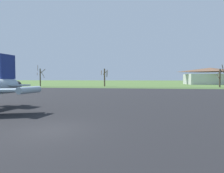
% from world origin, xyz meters
% --- Properties ---
extents(ground_plane, '(600.00, 600.00, 0.00)m').
position_xyz_m(ground_plane, '(0.00, 0.00, 0.00)').
color(ground_plane, '#4C6B33').
extents(asphalt_apron, '(103.60, 59.00, 0.05)m').
position_xyz_m(asphalt_apron, '(0.00, 17.70, 0.03)').
color(asphalt_apron, black).
rests_on(asphalt_apron, ground).
extents(grass_verge_strip, '(163.60, 12.00, 0.06)m').
position_xyz_m(grass_verge_strip, '(0.00, 53.20, 0.03)').
color(grass_verge_strip, '#425C2E').
rests_on(grass_verge_strip, ground).
extents(bare_tree_far_left, '(3.15, 3.16, 8.05)m').
position_xyz_m(bare_tree_far_left, '(-34.09, 59.78, 3.83)').
color(bare_tree_far_left, '#42382D').
rests_on(bare_tree_far_left, ground).
extents(bare_tree_left_of_center, '(2.83, 2.77, 6.68)m').
position_xyz_m(bare_tree_left_of_center, '(-9.62, 62.97, 3.75)').
color(bare_tree_left_of_center, brown).
rests_on(bare_tree_left_of_center, ground).
extents(bare_tree_center, '(2.19, 2.18, 7.45)m').
position_xyz_m(bare_tree_center, '(29.56, 58.85, 3.36)').
color(bare_tree_center, '#42382D').
rests_on(bare_tree_center, ground).
extents(visitor_building, '(25.10, 16.00, 8.40)m').
position_xyz_m(visitor_building, '(38.03, 95.95, 4.07)').
color(visitor_building, beige).
rests_on(visitor_building, ground).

